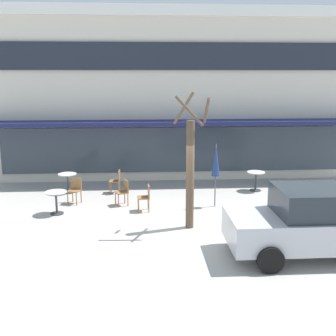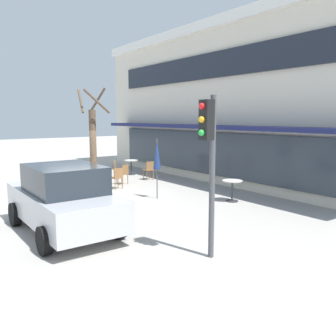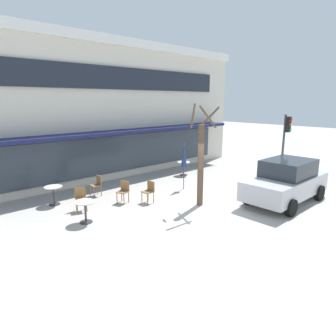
% 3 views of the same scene
% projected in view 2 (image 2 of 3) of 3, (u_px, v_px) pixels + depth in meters
% --- Properties ---
extents(ground_plane, '(80.00, 80.00, 0.00)m').
position_uv_depth(ground_plane, '(88.00, 201.00, 12.62)').
color(ground_plane, '#ADA8A0').
extents(building_facade, '(18.17, 9.10, 7.22)m').
position_uv_depth(building_facade, '(271.00, 104.00, 17.93)').
color(building_facade, beige).
rests_on(building_facade, ground).
extents(cafe_table_near_wall, '(0.70, 0.70, 0.76)m').
position_uv_depth(cafe_table_near_wall, '(86.00, 169.00, 16.96)').
color(cafe_table_near_wall, '#333338').
rests_on(cafe_table_near_wall, ground).
extents(cafe_table_streetside, '(0.70, 0.70, 0.76)m').
position_uv_depth(cafe_table_streetside, '(131.00, 165.00, 18.47)').
color(cafe_table_streetside, '#333338').
rests_on(cafe_table_streetside, ground).
extents(cafe_table_by_tree, '(0.70, 0.70, 0.76)m').
position_uv_depth(cafe_table_by_tree, '(232.00, 187.00, 12.53)').
color(cafe_table_by_tree, '#333338').
rests_on(cafe_table_by_tree, ground).
extents(patio_umbrella_green_folded, '(0.28, 0.28, 2.20)m').
position_uv_depth(patio_umbrella_green_folded, '(157.00, 154.00, 12.82)').
color(patio_umbrella_green_folded, '#4C4C51').
rests_on(patio_umbrella_green_folded, ground).
extents(cafe_chair_0, '(0.52, 0.52, 0.89)m').
position_uv_depth(cafe_chair_0, '(123.00, 173.00, 15.72)').
color(cafe_chair_0, olive).
rests_on(cafe_chair_0, ground).
extents(cafe_chair_1, '(0.51, 0.51, 0.89)m').
position_uv_depth(cafe_chair_1, '(112.00, 168.00, 17.30)').
color(cafe_chair_1, olive).
rests_on(cafe_chair_1, ground).
extents(cafe_chair_2, '(0.42, 0.42, 0.89)m').
position_uv_depth(cafe_chair_2, '(117.00, 177.00, 14.70)').
color(cafe_chair_2, olive).
rests_on(cafe_chair_2, ground).
extents(cafe_chair_3, '(0.43, 0.43, 0.89)m').
position_uv_depth(cafe_chair_3, '(149.00, 169.00, 16.89)').
color(cafe_chair_3, olive).
rests_on(cafe_chair_3, ground).
extents(parked_sedan, '(4.20, 2.02, 1.76)m').
position_uv_depth(parked_sedan, '(64.00, 199.00, 9.12)').
color(parked_sedan, '#B7B7BC').
rests_on(parked_sedan, ground).
extents(street_tree, '(1.01, 1.01, 4.00)m').
position_uv_depth(street_tree, '(93.00, 150.00, 12.53)').
color(street_tree, brown).
rests_on(street_tree, ground).
extents(traffic_light_pole, '(0.26, 0.44, 3.40)m').
position_uv_depth(traffic_light_pole, '(209.00, 150.00, 7.21)').
color(traffic_light_pole, '#47474C').
rests_on(traffic_light_pole, ground).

